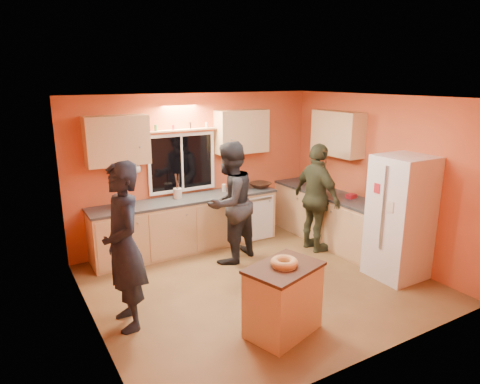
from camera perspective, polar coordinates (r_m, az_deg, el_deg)
ground at (r=6.26m, az=2.54°, el=-12.06°), size 4.50×4.50×0.00m
room_shell at (r=6.11m, az=1.57°, el=3.41°), size 4.54×4.04×2.61m
back_counter at (r=7.46m, az=-4.44°, el=-3.77°), size 4.23×0.62×0.90m
right_counter at (r=7.58m, az=13.01°, el=-3.82°), size 0.62×1.84×0.90m
refrigerator at (r=6.57m, az=20.60°, el=-3.22°), size 0.72×0.70×1.80m
island at (r=5.02m, az=5.77°, el=-14.02°), size 0.98×0.80×0.82m
bundt_pastry at (r=4.82m, az=5.92°, el=-9.33°), size 0.31×0.31×0.09m
person_left at (r=5.07m, az=-15.23°, el=-7.08°), size 0.49×0.73×1.97m
person_center at (r=6.67m, az=-1.39°, el=-1.45°), size 1.14×1.04×1.91m
person_right at (r=7.20m, az=10.20°, el=-0.81°), size 0.46×1.07×1.82m
mixing_bowl at (r=7.82m, az=2.70°, el=0.93°), size 0.44×0.44×0.09m
utensil_crock at (r=7.17m, az=-8.31°, el=-0.19°), size 0.14×0.14×0.17m
potted_plant at (r=6.92m, az=18.18°, el=-0.76°), size 0.34×0.31×0.31m
red_box at (r=7.36m, az=14.58°, el=-0.54°), size 0.18×0.14×0.07m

